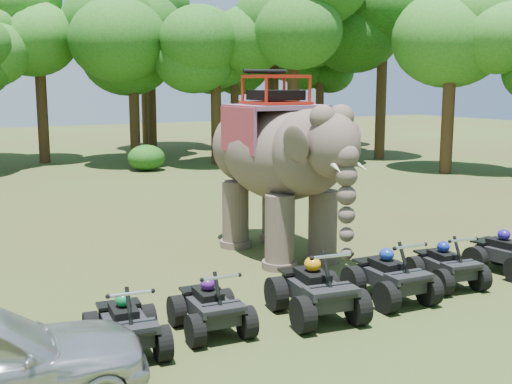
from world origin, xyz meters
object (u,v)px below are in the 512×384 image
(elephant, at_px, (277,164))
(atv_3, at_px, (391,269))
(atv_1, at_px, (211,300))
(atv_2, at_px, (316,282))
(atv_0, at_px, (125,317))
(atv_5, at_px, (509,247))
(atv_4, at_px, (447,259))

(elephant, height_order, atv_3, elephant)
(atv_1, relative_size, atv_2, 0.85)
(atv_0, distance_m, atv_2, 3.57)
(atv_2, height_order, atv_3, atv_2)
(elephant, height_order, atv_1, elephant)
(atv_0, height_order, atv_2, atv_2)
(atv_2, height_order, atv_5, atv_2)
(elephant, distance_m, atv_3, 4.45)
(atv_4, distance_m, atv_5, 1.92)
(atv_2, xyz_separation_m, atv_3, (1.83, 0.06, -0.04))
(atv_2, bearing_deg, atv_5, 10.00)
(atv_3, xyz_separation_m, atv_4, (1.66, 0.14, -0.06))
(atv_2, distance_m, atv_3, 1.83)
(elephant, xyz_separation_m, atv_3, (0.16, -4.13, -1.66))
(atv_0, distance_m, atv_3, 5.39)
(atv_4, bearing_deg, atv_3, -166.26)
(atv_5, bearing_deg, atv_3, 174.48)
(elephant, bearing_deg, atv_4, -64.88)
(atv_1, relative_size, atv_3, 0.91)
(atv_3, distance_m, atv_5, 3.58)
(atv_2, bearing_deg, elephant, 76.33)
(atv_1, bearing_deg, atv_4, 3.54)
(atv_0, bearing_deg, atv_1, 11.72)
(atv_2, height_order, atv_4, atv_2)
(atv_1, xyz_separation_m, atv_2, (2.00, -0.30, 0.10))
(atv_1, height_order, atv_5, atv_5)
(atv_1, bearing_deg, atv_5, 3.74)
(atv_2, bearing_deg, atv_1, 179.42)
(elephant, relative_size, atv_2, 2.97)
(atv_0, bearing_deg, atv_4, 6.93)
(atv_3, bearing_deg, atv_4, 8.15)
(atv_2, bearing_deg, atv_3, 9.88)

